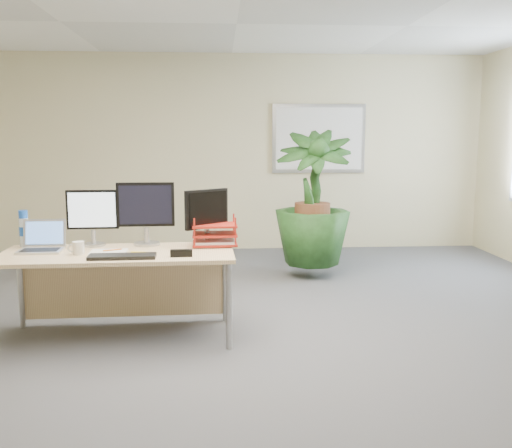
{
  "coord_description": "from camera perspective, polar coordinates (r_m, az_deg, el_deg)",
  "views": [
    {
      "loc": [
        -0.2,
        -3.97,
        1.57
      ],
      "look_at": [
        0.09,
        0.35,
        0.91
      ],
      "focal_mm": 40.0,
      "sensor_mm": 36.0,
      "label": 1
    }
  ],
  "objects": [
    {
      "name": "letter_tray",
      "position": [
        4.69,
        -4.15,
        -1.22
      ],
      "size": [
        0.37,
        0.28,
        0.17
      ],
      "color": "#A41F14",
      "rests_on": "desk"
    },
    {
      "name": "monitor_right",
      "position": [
        4.75,
        -10.96,
        1.44
      ],
      "size": [
        0.47,
        0.21,
        0.52
      ],
      "color": "#A6A6AA",
      "rests_on": "desk"
    },
    {
      "name": "orange_pen",
      "position": [
        4.56,
        -14.17,
        -2.53
      ],
      "size": [
        0.14,
        0.07,
        0.01
      ],
      "primitive_type": "cylinder",
      "rotation": [
        0.0,
        1.57,
        0.44
      ],
      "color": "orange",
      "rests_on": "spiral_notebook"
    },
    {
      "name": "monitor_dark",
      "position": [
        4.69,
        -4.94,
        1.08
      ],
      "size": [
        0.35,
        0.28,
        0.46
      ],
      "color": "#A6A6AA",
      "rests_on": "desk"
    },
    {
      "name": "spiral_notebook",
      "position": [
        4.55,
        -14.52,
        -2.72
      ],
      "size": [
        0.29,
        0.22,
        0.01
      ],
      "primitive_type": "cube",
      "rotation": [
        0.0,
        0.0,
        0.05
      ],
      "color": "white",
      "rests_on": "desk"
    },
    {
      "name": "desk",
      "position": [
        4.68,
        -13.45,
        -4.24
      ],
      "size": [
        1.82,
        0.81,
        0.69
      ],
      "color": "tan",
      "rests_on": "floor"
    },
    {
      "name": "monitor_left",
      "position": [
        4.83,
        -16.02,
        0.98
      ],
      "size": [
        0.41,
        0.19,
        0.46
      ],
      "color": "#A6A6AA",
      "rests_on": "desk"
    },
    {
      "name": "laptop",
      "position": [
        4.78,
        -20.59,
        -1.79
      ],
      "size": [
        0.34,
        0.3,
        0.24
      ],
      "color": "#BCBCC0",
      "rests_on": "desk"
    },
    {
      "name": "floor_plant",
      "position": [
        6.42,
        5.65,
        1.29
      ],
      "size": [
        0.99,
        0.99,
        1.5
      ],
      "primitive_type": "imported",
      "rotation": [
        0.0,
        0.0,
        -0.2
      ],
      "color": "#183814",
      "rests_on": "floor"
    },
    {
      "name": "yellow_highlighter",
      "position": [
        4.46,
        -11.66,
        -2.81
      ],
      "size": [
        0.12,
        0.04,
        0.02
      ],
      "primitive_type": "cylinder",
      "rotation": [
        0.0,
        1.57,
        -0.16
      ],
      "color": "yellow",
      "rests_on": "desk"
    },
    {
      "name": "keyboard",
      "position": [
        4.32,
        -13.23,
        -3.17
      ],
      "size": [
        0.49,
        0.18,
        0.03
      ],
      "primitive_type": "cube",
      "rotation": [
        0.0,
        0.0,
        0.03
      ],
      "color": "black",
      "rests_on": "desk"
    },
    {
      "name": "coffee_mug",
      "position": [
        4.54,
        -17.37,
        -2.31
      ],
      "size": [
        0.13,
        0.09,
        0.1
      ],
      "color": "silver",
      "rests_on": "desk"
    },
    {
      "name": "stapler",
      "position": [
        4.29,
        -7.48,
        -2.9
      ],
      "size": [
        0.16,
        0.05,
        0.05
      ],
      "primitive_type": "cube",
      "rotation": [
        0.0,
        0.0,
        0.03
      ],
      "color": "black",
      "rests_on": "desk"
    },
    {
      "name": "water_bottle",
      "position": [
        4.99,
        -22.18,
        -0.5
      ],
      "size": [
        0.08,
        0.08,
        0.3
      ],
      "color": "silver",
      "rests_on": "desk"
    },
    {
      "name": "floor",
      "position": [
        4.27,
        -0.88,
        -12.92
      ],
      "size": [
        8.0,
        8.0,
        0.0
      ],
      "primitive_type": "plane",
      "color": "#46474B",
      "rests_on": "ground"
    },
    {
      "name": "whiteboard",
      "position": [
        8.05,
        6.3,
        8.49
      ],
      "size": [
        1.3,
        0.04,
        0.95
      ],
      "color": "silver",
      "rests_on": "back_wall"
    },
    {
      "name": "back_wall",
      "position": [
        7.97,
        -2.36,
        7.09
      ],
      "size": [
        7.0,
        0.04,
        2.7
      ],
      "primitive_type": "cube",
      "color": "beige",
      "rests_on": "floor"
    }
  ]
}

